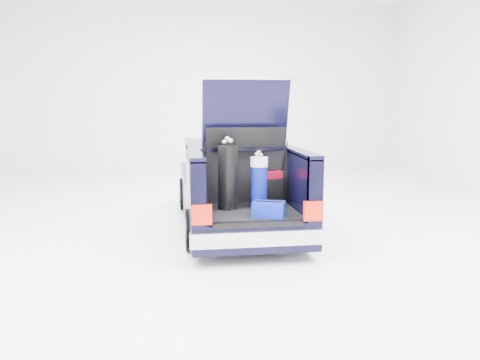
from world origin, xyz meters
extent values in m
plane|color=white|center=(0.00, 0.00, 0.00)|extent=(14.00, 14.00, 0.00)
cube|color=black|center=(0.00, 0.65, 0.50)|extent=(1.75, 3.00, 0.70)
cube|color=black|center=(0.00, 2.22, 0.40)|extent=(1.70, 0.30, 0.50)
cube|color=#B1B1B9|center=(0.00, 2.36, 0.33)|extent=(1.72, 0.10, 0.22)
cube|color=black|center=(0.00, 0.15, 1.12)|extent=(1.55, 1.95, 0.54)
cube|color=black|center=(0.00, 0.15, 1.41)|extent=(1.62, 2.05, 0.06)
cube|color=black|center=(0.00, -1.50, 0.35)|extent=(1.75, 1.30, 0.40)
cube|color=black|center=(0.00, -1.48, 0.57)|extent=(1.32, 1.18, 0.05)
cube|color=black|center=(-0.78, -1.50, 0.97)|extent=(0.20, 1.30, 0.85)
cube|color=black|center=(0.78, -1.50, 0.97)|extent=(0.20, 1.30, 0.85)
cube|color=black|center=(-0.78, -1.50, 1.41)|extent=(0.20, 1.30, 0.06)
cube|color=black|center=(0.78, -1.50, 1.41)|extent=(0.20, 1.30, 0.06)
cube|color=black|center=(0.00, -0.88, 0.97)|extent=(1.36, 0.08, 0.84)
cube|color=#B1B1B9|center=(0.00, -2.18, 0.38)|extent=(1.80, 0.12, 0.20)
cube|color=#A31607|center=(-0.74, -2.15, 0.72)|extent=(0.26, 0.07, 0.26)
cube|color=#A31607|center=(0.74, -2.15, 0.72)|extent=(0.26, 0.07, 0.26)
cube|color=black|center=(0.00, -2.15, 0.56)|extent=(1.20, 0.06, 0.06)
cube|color=black|center=(0.00, -1.05, 1.96)|extent=(1.28, 0.33, 1.03)
cube|color=black|center=(0.00, -1.01, 2.10)|extent=(0.95, 0.17, 0.54)
cylinder|color=black|center=(-0.82, 1.45, 0.31)|extent=(0.20, 0.62, 0.62)
cylinder|color=slate|center=(-0.82, 1.45, 0.31)|extent=(0.23, 0.36, 0.36)
cylinder|color=black|center=(0.82, 1.45, 0.31)|extent=(0.20, 0.62, 0.62)
cylinder|color=slate|center=(0.82, 1.45, 0.31)|extent=(0.23, 0.36, 0.36)
cylinder|color=black|center=(-0.82, -1.35, 0.31)|extent=(0.20, 0.62, 0.62)
cylinder|color=slate|center=(-0.82, -1.35, 0.31)|extent=(0.23, 0.36, 0.36)
cylinder|color=black|center=(0.82, -1.35, 0.31)|extent=(0.20, 0.62, 0.62)
cylinder|color=slate|center=(0.82, -1.35, 0.31)|extent=(0.23, 0.36, 0.36)
cube|color=maroon|center=(0.38, -1.08, 0.85)|extent=(0.37, 0.28, 0.51)
cube|color=black|center=(0.38, -1.08, 1.12)|extent=(0.21, 0.10, 0.03)
cube|color=black|center=(0.38, -1.18, 0.80)|extent=(0.33, 0.10, 0.39)
cylinder|color=black|center=(-0.30, -1.33, 1.07)|extent=(0.29, 0.34, 0.94)
cube|color=white|center=(-0.30, -1.21, 1.10)|extent=(0.11, 0.02, 0.33)
sphere|color=#99999E|center=(-0.34, -1.31, 1.57)|extent=(0.08, 0.08, 0.08)
sphere|color=#99999E|center=(-0.27, -1.37, 1.60)|extent=(0.08, 0.08, 0.08)
cylinder|color=black|center=(0.16, -1.31, 0.65)|extent=(0.31, 0.31, 0.10)
cylinder|color=#051081|center=(0.16, -1.31, 0.96)|extent=(0.28, 0.28, 0.53)
cylinder|color=white|center=(0.16, -1.31, 1.28)|extent=(0.31, 0.31, 0.14)
sphere|color=#99999E|center=(0.19, -1.29, 1.38)|extent=(0.06, 0.06, 0.06)
sphere|color=#99999E|center=(0.16, -1.27, 1.42)|extent=(0.06, 0.06, 0.06)
cube|color=#051081|center=(0.19, -1.89, 0.70)|extent=(0.50, 0.41, 0.20)
cylinder|color=black|center=(0.19, -1.89, 0.81)|extent=(0.35, 0.15, 0.02)
camera|label=1|loc=(-1.18, -8.51, 2.21)|focal=38.00mm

